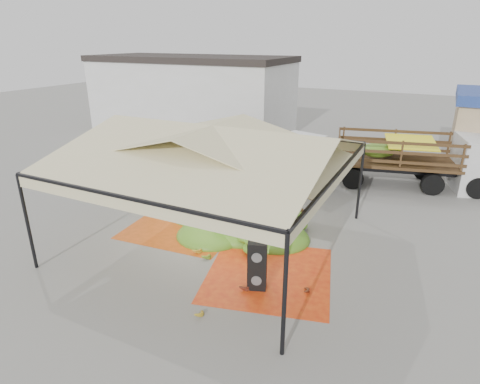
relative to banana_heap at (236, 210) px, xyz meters
The scene contains 17 objects.
ground 1.44m from the banana_heap, 97.68° to the right, with size 90.00×90.00×0.00m, color slate.
canopy_tent 2.93m from the banana_heap, 97.68° to the right, with size 8.10×8.10×4.00m.
building_white 16.42m from the banana_heap, 128.62° to the left, with size 14.30×6.30×5.40m.
tarp_left 2.02m from the banana_heap, 154.38° to the right, with size 3.89×3.70×0.01m, color #D95314.
tarp_right 3.42m from the banana_heap, 46.20° to the right, with size 3.57×3.75×0.01m, color #E65715.
banana_heap is the anchor object (origin of this frame).
hand_yellow_a 2.35m from the banana_heap, 97.82° to the right, with size 0.49×0.40×0.22m, color gold.
hand_yellow_b 5.20m from the banana_heap, 73.88° to the right, with size 0.41×0.34×0.19m, color gold.
hand_red_a 3.99m from the banana_heap, 59.65° to the right, with size 0.48×0.39×0.22m, color #5D2415.
hand_red_b 4.55m from the banana_heap, 38.59° to the right, with size 0.40×0.32×0.18m, color #603315.
hand_green 2.52m from the banana_heap, 86.86° to the right, with size 0.49×0.40×0.22m, color #507618.
hanging_bunches 2.49m from the banana_heap, 95.77° to the right, with size 1.74×0.24×0.20m.
speaker_stack 3.92m from the banana_heap, 54.49° to the right, with size 0.64×0.60×1.44m.
banana_leaves 3.93m from the banana_heap, behind, with size 0.96×1.36×3.70m, color #266A1C, non-canonical shape.
vendor 1.43m from the banana_heap, 96.32° to the left, with size 0.71×0.46×1.94m, color gray.
truck_left 5.98m from the banana_heap, 106.41° to the left, with size 7.27×4.04×2.37m.
truck_right 9.71m from the banana_heap, 53.51° to the left, with size 7.53×4.03×2.46m.
Camera 1 is at (6.31, -10.68, 6.56)m, focal length 30.00 mm.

